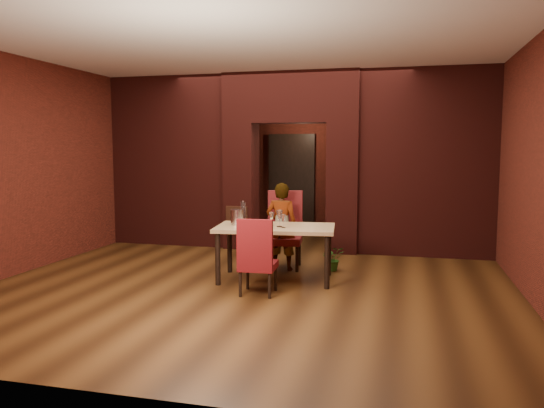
{
  "coord_description": "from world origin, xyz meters",
  "views": [
    {
      "loc": [
        2.01,
        -7.42,
        1.85
      ],
      "look_at": [
        0.15,
        0.0,
        1.04
      ],
      "focal_mm": 35.0,
      "sensor_mm": 36.0,
      "label": 1
    }
  ],
  "objects_px": {
    "dining_table": "(275,253)",
    "potted_plant": "(333,259)",
    "wine_glass_b": "(279,219)",
    "wine_glass_c": "(283,221)",
    "wine_bucket": "(237,217)",
    "water_bottle": "(243,212)",
    "chair_far": "(284,230)",
    "chair_near": "(258,256)",
    "person_seated": "(282,226)",
    "wine_glass_a": "(272,219)"
  },
  "relations": [
    {
      "from": "wine_bucket",
      "to": "water_bottle",
      "type": "xyz_separation_m",
      "value": [
        0.03,
        0.2,
        0.05
      ]
    },
    {
      "from": "dining_table",
      "to": "potted_plant",
      "type": "distance_m",
      "value": 1.07
    },
    {
      "from": "wine_glass_a",
      "to": "water_bottle",
      "type": "height_order",
      "value": "water_bottle"
    },
    {
      "from": "wine_glass_c",
      "to": "water_bottle",
      "type": "height_order",
      "value": "water_bottle"
    },
    {
      "from": "person_seated",
      "to": "wine_glass_c",
      "type": "relative_size",
      "value": 7.28
    },
    {
      "from": "chair_far",
      "to": "chair_near",
      "type": "xyz_separation_m",
      "value": [
        0.01,
        -1.5,
        -0.1
      ]
    },
    {
      "from": "wine_glass_a",
      "to": "wine_bucket",
      "type": "height_order",
      "value": "wine_bucket"
    },
    {
      "from": "wine_glass_a",
      "to": "wine_glass_b",
      "type": "relative_size",
      "value": 0.81
    },
    {
      "from": "chair_far",
      "to": "wine_bucket",
      "type": "bearing_deg",
      "value": -130.27
    },
    {
      "from": "chair_near",
      "to": "person_seated",
      "type": "height_order",
      "value": "person_seated"
    },
    {
      "from": "chair_near",
      "to": "wine_bucket",
      "type": "distance_m",
      "value": 0.98
    },
    {
      "from": "wine_bucket",
      "to": "wine_glass_b",
      "type": "bearing_deg",
      "value": -3.2
    },
    {
      "from": "chair_near",
      "to": "potted_plant",
      "type": "xyz_separation_m",
      "value": [
        0.75,
        1.52,
        -0.31
      ]
    },
    {
      "from": "water_bottle",
      "to": "wine_glass_a",
      "type": "bearing_deg",
      "value": -17.22
    },
    {
      "from": "water_bottle",
      "to": "potted_plant",
      "type": "distance_m",
      "value": 1.56
    },
    {
      "from": "water_bottle",
      "to": "dining_table",
      "type": "bearing_deg",
      "value": -20.3
    },
    {
      "from": "potted_plant",
      "to": "chair_near",
      "type": "bearing_deg",
      "value": -116.18
    },
    {
      "from": "person_seated",
      "to": "wine_bucket",
      "type": "bearing_deg",
      "value": 55.22
    },
    {
      "from": "potted_plant",
      "to": "chair_far",
      "type": "bearing_deg",
      "value": -178.27
    },
    {
      "from": "wine_glass_a",
      "to": "water_bottle",
      "type": "xyz_separation_m",
      "value": [
        -0.46,
        0.14,
        0.07
      ]
    },
    {
      "from": "wine_glass_a",
      "to": "wine_bucket",
      "type": "xyz_separation_m",
      "value": [
        -0.49,
        -0.06,
        0.02
      ]
    },
    {
      "from": "dining_table",
      "to": "person_seated",
      "type": "relative_size",
      "value": 1.23
    },
    {
      "from": "wine_glass_b",
      "to": "wine_glass_c",
      "type": "distance_m",
      "value": 0.11
    },
    {
      "from": "chair_far",
      "to": "wine_bucket",
      "type": "distance_m",
      "value": 0.96
    },
    {
      "from": "dining_table",
      "to": "wine_bucket",
      "type": "distance_m",
      "value": 0.75
    },
    {
      "from": "dining_table",
      "to": "wine_glass_a",
      "type": "xyz_separation_m",
      "value": [
        -0.07,
        0.05,
        0.48
      ]
    },
    {
      "from": "person_seated",
      "to": "chair_far",
      "type": "bearing_deg",
      "value": -91.1
    },
    {
      "from": "wine_glass_c",
      "to": "potted_plant",
      "type": "height_order",
      "value": "wine_glass_c"
    },
    {
      "from": "potted_plant",
      "to": "wine_glass_b",
      "type": "bearing_deg",
      "value": -127.94
    },
    {
      "from": "wine_glass_b",
      "to": "wine_bucket",
      "type": "height_order",
      "value": "wine_glass_b"
    },
    {
      "from": "chair_near",
      "to": "wine_glass_c",
      "type": "bearing_deg",
      "value": -108.92
    },
    {
      "from": "wine_glass_a",
      "to": "potted_plant",
      "type": "distance_m",
      "value": 1.26
    },
    {
      "from": "dining_table",
      "to": "wine_bucket",
      "type": "height_order",
      "value": "wine_bucket"
    },
    {
      "from": "wine_glass_c",
      "to": "potted_plant",
      "type": "distance_m",
      "value": 1.26
    },
    {
      "from": "chair_near",
      "to": "wine_glass_b",
      "type": "relative_size",
      "value": 4.28
    },
    {
      "from": "dining_table",
      "to": "chair_near",
      "type": "relative_size",
      "value": 1.67
    },
    {
      "from": "chair_far",
      "to": "wine_glass_c",
      "type": "height_order",
      "value": "chair_far"
    },
    {
      "from": "wine_glass_b",
      "to": "potted_plant",
      "type": "relative_size",
      "value": 0.62
    },
    {
      "from": "chair_near",
      "to": "wine_glass_c",
      "type": "height_order",
      "value": "chair_near"
    },
    {
      "from": "person_seated",
      "to": "chair_near",
      "type": "bearing_deg",
      "value": 93.42
    },
    {
      "from": "dining_table",
      "to": "wine_bucket",
      "type": "relative_size",
      "value": 7.47
    },
    {
      "from": "wine_glass_a",
      "to": "dining_table",
      "type": "bearing_deg",
      "value": -38.1
    },
    {
      "from": "chair_far",
      "to": "wine_glass_b",
      "type": "distance_m",
      "value": 0.86
    },
    {
      "from": "dining_table",
      "to": "potted_plant",
      "type": "height_order",
      "value": "dining_table"
    },
    {
      "from": "chair_near",
      "to": "wine_glass_c",
      "type": "xyz_separation_m",
      "value": [
        0.18,
        0.62,
        0.37
      ]
    },
    {
      "from": "person_seated",
      "to": "wine_glass_c",
      "type": "bearing_deg",
      "value": 107.28
    },
    {
      "from": "chair_far",
      "to": "wine_glass_a",
      "type": "bearing_deg",
      "value": -97.79
    },
    {
      "from": "wine_glass_c",
      "to": "wine_bucket",
      "type": "xyz_separation_m",
      "value": [
        -0.7,
        0.12,
        0.02
      ]
    },
    {
      "from": "potted_plant",
      "to": "wine_bucket",
      "type": "bearing_deg",
      "value": -148.25
    },
    {
      "from": "wine_glass_c",
      "to": "wine_bucket",
      "type": "distance_m",
      "value": 0.71
    }
  ]
}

